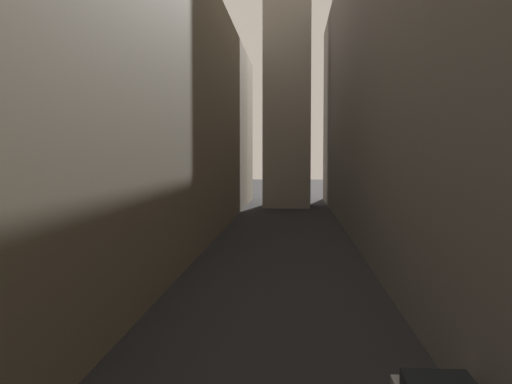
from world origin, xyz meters
TOP-DOWN VIEW (x-y plane):
  - ground_plane at (0.00, 48.00)m, footprint 264.00×264.00m
  - building_block_left at (-10.92, 50.00)m, footprint 10.85×108.00m
  - building_block_right at (12.06, 50.00)m, footprint 13.12×108.00m

SIDE VIEW (x-z plane):
  - ground_plane at x=0.00m, z-range 0.00..0.00m
  - building_block_left at x=-10.92m, z-range 0.00..20.63m
  - building_block_right at x=12.06m, z-range 0.00..25.44m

